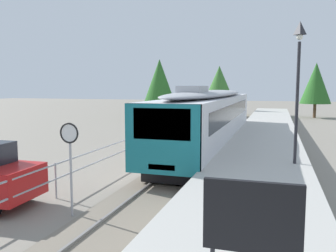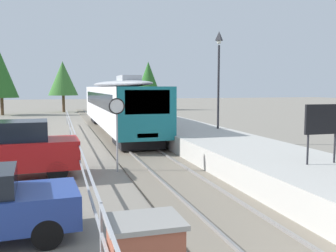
{
  "view_description": "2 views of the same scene",
  "coord_description": "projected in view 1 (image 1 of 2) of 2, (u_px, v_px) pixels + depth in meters",
  "views": [
    {
      "loc": [
        3.88,
        1.87,
        3.83
      ],
      "look_at": [
        -1.0,
        17.6,
        2.0
      ],
      "focal_mm": 37.64,
      "sensor_mm": 36.0,
      "label": 1
    },
    {
      "loc": [
        -3.95,
        -3.37,
        3.2
      ],
      "look_at": [
        0.4,
        11.6,
        1.6
      ],
      "focal_mm": 40.34,
      "sensor_mm": 36.0,
      "label": 2
    }
  ],
  "objects": [
    {
      "name": "ground_plane",
      "position": [
        158.0,
        150.0,
        21.55
      ],
      "size": [
        160.0,
        160.0,
        0.0
      ],
      "primitive_type": "plane",
      "color": "gray"
    },
    {
      "name": "station_platform",
      "position": [
        264.0,
        148.0,
        19.66
      ],
      "size": [
        3.9,
        60.0,
        0.9
      ],
      "primitive_type": "cube",
      "color": "#B7B5AD",
      "rests_on": "ground"
    },
    {
      "name": "commuter_train",
      "position": [
        210.0,
        115.0,
        21.44
      ],
      "size": [
        2.82,
        19.16,
        3.74
      ],
      "color": "silver",
      "rests_on": "track_rails"
    },
    {
      "name": "platform_notice_board",
      "position": [
        252.0,
        222.0,
        4.3
      ],
      "size": [
        1.2,
        0.08,
        1.8
      ],
      "color": "#232328",
      "rests_on": "station_platform"
    },
    {
      "name": "carpark_fence",
      "position": [
        56.0,
        173.0,
        12.05
      ],
      "size": [
        0.06,
        36.06,
        1.25
      ],
      "color": "#9EA0A5",
      "rests_on": "ground"
    },
    {
      "name": "platform_lamp_mid_platform",
      "position": [
        299.0,
        66.0,
        13.13
      ],
      "size": [
        0.34,
        0.34,
        5.35
      ],
      "color": "#232328",
      "rests_on": "station_platform"
    },
    {
      "name": "track_rails",
      "position": [
        206.0,
        152.0,
        20.67
      ],
      "size": [
        3.2,
        60.0,
        0.14
      ],
      "color": "slate",
      "rests_on": "ground"
    },
    {
      "name": "tree_behind_carpark",
      "position": [
        159.0,
        80.0,
        43.8
      ],
      "size": [
        3.81,
        3.81,
        7.28
      ],
      "color": "brown",
      "rests_on": "ground"
    },
    {
      "name": "tree_behind_station_far",
      "position": [
        316.0,
        83.0,
        43.41
      ],
      "size": [
        3.72,
        3.72,
        6.81
      ],
      "color": "brown",
      "rests_on": "ground"
    },
    {
      "name": "tree_distant_left",
      "position": [
        219.0,
        83.0,
        45.2
      ],
      "size": [
        3.75,
        3.75,
        6.52
      ],
      "color": "brown",
      "rests_on": "ground"
    },
    {
      "name": "speed_limit_sign",
      "position": [
        70.0,
        146.0,
        10.25
      ],
      "size": [
        0.61,
        0.1,
        2.81
      ],
      "color": "#9EA0A5",
      "rests_on": "ground"
    }
  ]
}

